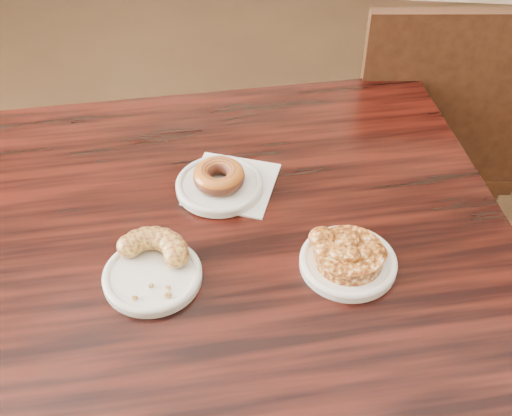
# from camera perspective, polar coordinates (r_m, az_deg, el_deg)

# --- Properties ---
(cafe_table) EXTENTS (1.08, 1.08, 0.75)m
(cafe_table) POSITION_cam_1_polar(r_m,az_deg,el_deg) (1.30, -1.20, -14.91)
(cafe_table) COLOR black
(cafe_table) RESTS_ON floor
(chair_far) EXTENTS (0.47, 0.47, 0.90)m
(chair_far) POSITION_cam_1_polar(r_m,az_deg,el_deg) (1.75, 14.00, 5.97)
(chair_far) COLOR black
(chair_far) RESTS_ON floor
(napkin) EXTENTS (0.16, 0.16, 0.00)m
(napkin) POSITION_cam_1_polar(r_m,az_deg,el_deg) (1.10, -2.16, 2.13)
(napkin) COLOR white
(napkin) RESTS_ON cafe_table
(plate_donut) EXTENTS (0.15, 0.15, 0.01)m
(plate_donut) POSITION_cam_1_polar(r_m,az_deg,el_deg) (1.09, -3.27, 1.99)
(plate_donut) COLOR silver
(plate_donut) RESTS_ON napkin
(plate_cruller) EXTENTS (0.15, 0.15, 0.01)m
(plate_cruller) POSITION_cam_1_polar(r_m,az_deg,el_deg) (0.97, -9.18, -6.01)
(plate_cruller) COLOR white
(plate_cruller) RESTS_ON cafe_table
(plate_fritter) EXTENTS (0.15, 0.15, 0.01)m
(plate_fritter) POSITION_cam_1_polar(r_m,az_deg,el_deg) (0.98, 8.17, -4.83)
(plate_fritter) COLOR white
(plate_fritter) RESTS_ON cafe_table
(glazed_donut) EXTENTS (0.09, 0.09, 0.03)m
(glazed_donut) POSITION_cam_1_polar(r_m,az_deg,el_deg) (1.08, -3.32, 2.84)
(glazed_donut) COLOR #914B15
(glazed_donut) RESTS_ON plate_donut
(apple_fritter) EXTENTS (0.15, 0.15, 0.03)m
(apple_fritter) POSITION_cam_1_polar(r_m,az_deg,el_deg) (0.96, 8.31, -3.92)
(apple_fritter) COLOR #3F1606
(apple_fritter) RESTS_ON plate_fritter
(cruller_fragment) EXTENTS (0.13, 0.13, 0.04)m
(cruller_fragment) POSITION_cam_1_polar(r_m,az_deg,el_deg) (0.95, -9.34, -5.07)
(cruller_fragment) COLOR #5E2B12
(cruller_fragment) RESTS_ON plate_cruller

